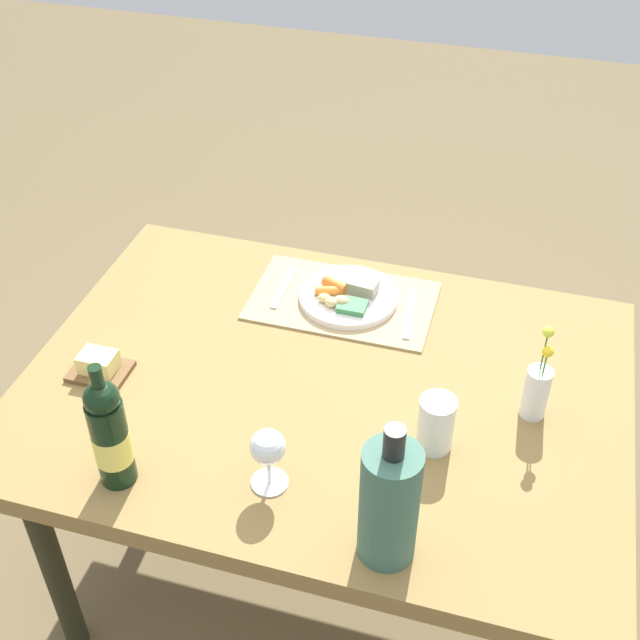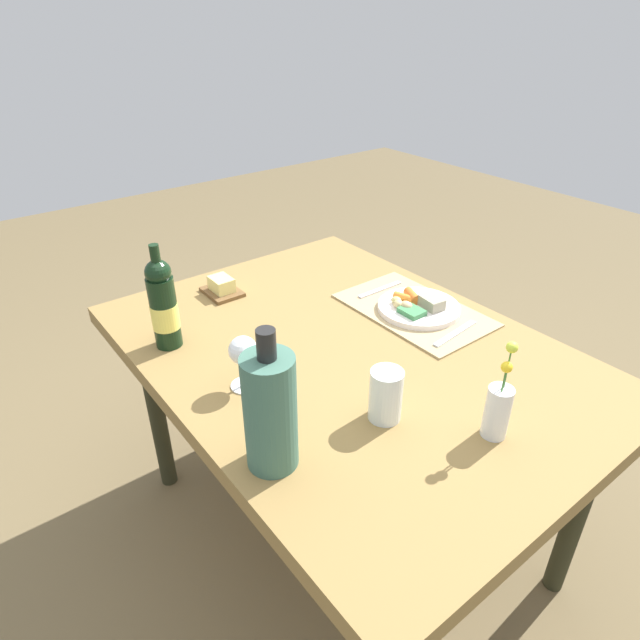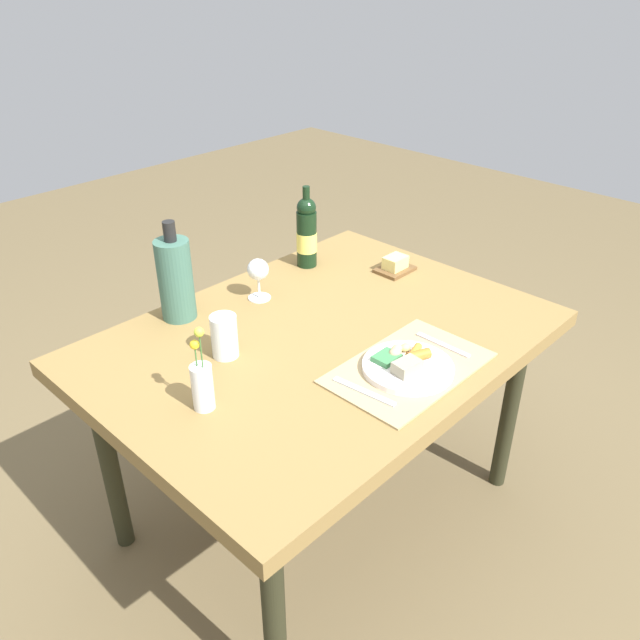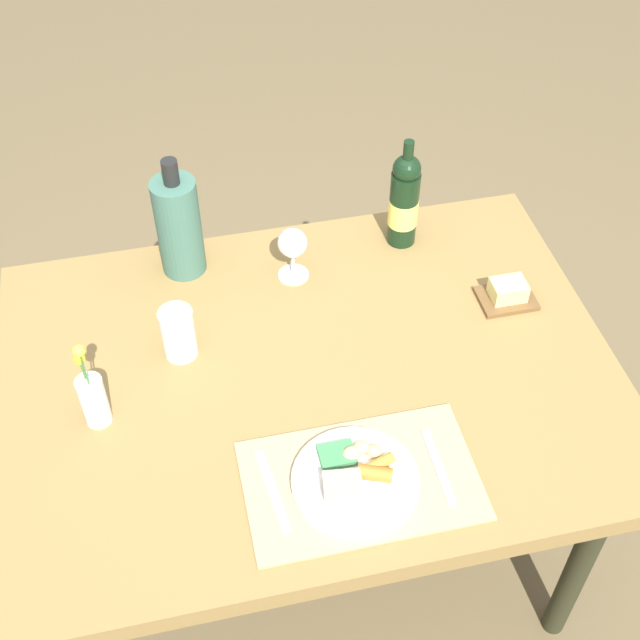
{
  "view_description": "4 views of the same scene",
  "coord_description": "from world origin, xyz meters",
  "px_view_note": "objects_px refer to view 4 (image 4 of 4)",
  "views": [
    {
      "loc": [
        -0.36,
        1.29,
        1.99
      ],
      "look_at": [
        0.04,
        -0.1,
        0.81
      ],
      "focal_mm": 46.38,
      "sensor_mm": 36.0,
      "label": 1
    },
    {
      "loc": [
        -0.93,
        0.81,
        1.53
      ],
      "look_at": [
        0.04,
        0.06,
        0.81
      ],
      "focal_mm": 30.42,
      "sensor_mm": 36.0,
      "label": 2
    },
    {
      "loc": [
        -1.16,
        -1.11,
        1.7
      ],
      "look_at": [
        -0.07,
        -0.06,
        0.83
      ],
      "focal_mm": 35.64,
      "sensor_mm": 36.0,
      "label": 3
    },
    {
      "loc": [
        -0.24,
        -1.16,
        2.13
      ],
      "look_at": [
        0.04,
        0.1,
        0.77
      ],
      "focal_mm": 47.71,
      "sensor_mm": 36.0,
      "label": 4
    }
  ],
  "objects_px": {
    "butter_dish": "(507,293)",
    "water_tumbler": "(179,335)",
    "dining_table": "(311,391)",
    "fork": "(272,490)",
    "dinner_plate": "(355,478)",
    "flower_vase": "(93,398)",
    "cooler_bottle": "(179,226)",
    "wine_bottle": "(404,201)",
    "wine_glass": "(292,245)",
    "knife": "(438,466)"
  },
  "relations": [
    {
      "from": "butter_dish",
      "to": "water_tumbler",
      "type": "relative_size",
      "value": 1.04
    },
    {
      "from": "dining_table",
      "to": "fork",
      "type": "bearing_deg",
      "value": -115.82
    },
    {
      "from": "dinner_plate",
      "to": "butter_dish",
      "type": "xyz_separation_m",
      "value": [
        0.47,
        0.41,
        0.0
      ]
    },
    {
      "from": "dinner_plate",
      "to": "water_tumbler",
      "type": "relative_size",
      "value": 1.98
    },
    {
      "from": "dining_table",
      "to": "dinner_plate",
      "type": "distance_m",
      "value": 0.31
    },
    {
      "from": "butter_dish",
      "to": "flower_vase",
      "type": "bearing_deg",
      "value": -171.42
    },
    {
      "from": "cooler_bottle",
      "to": "water_tumbler",
      "type": "relative_size",
      "value": 2.51
    },
    {
      "from": "dinner_plate",
      "to": "wine_bottle",
      "type": "bearing_deg",
      "value": 66.59
    },
    {
      "from": "wine_glass",
      "to": "wine_bottle",
      "type": "relative_size",
      "value": 0.47
    },
    {
      "from": "dining_table",
      "to": "cooler_bottle",
      "type": "relative_size",
      "value": 4.24
    },
    {
      "from": "cooler_bottle",
      "to": "wine_bottle",
      "type": "distance_m",
      "value": 0.54
    },
    {
      "from": "dinner_plate",
      "to": "cooler_bottle",
      "type": "distance_m",
      "value": 0.74
    },
    {
      "from": "knife",
      "to": "flower_vase",
      "type": "bearing_deg",
      "value": 157.8
    },
    {
      "from": "water_tumbler",
      "to": "knife",
      "type": "bearing_deg",
      "value": -42.28
    },
    {
      "from": "wine_bottle",
      "to": "water_tumbler",
      "type": "distance_m",
      "value": 0.64
    },
    {
      "from": "dining_table",
      "to": "dinner_plate",
      "type": "height_order",
      "value": "dinner_plate"
    },
    {
      "from": "dinner_plate",
      "to": "butter_dish",
      "type": "distance_m",
      "value": 0.62
    },
    {
      "from": "wine_bottle",
      "to": "butter_dish",
      "type": "bearing_deg",
      "value": -55.54
    },
    {
      "from": "knife",
      "to": "wine_bottle",
      "type": "xyz_separation_m",
      "value": [
        0.12,
        0.67,
        0.11
      ]
    },
    {
      "from": "knife",
      "to": "butter_dish",
      "type": "relative_size",
      "value": 1.36
    },
    {
      "from": "dinner_plate",
      "to": "flower_vase",
      "type": "bearing_deg",
      "value": 150.75
    },
    {
      "from": "fork",
      "to": "water_tumbler",
      "type": "height_order",
      "value": "water_tumbler"
    },
    {
      "from": "fork",
      "to": "wine_bottle",
      "type": "height_order",
      "value": "wine_bottle"
    },
    {
      "from": "dinner_plate",
      "to": "water_tumbler",
      "type": "xyz_separation_m",
      "value": [
        -0.29,
        0.41,
        0.03
      ]
    },
    {
      "from": "wine_glass",
      "to": "water_tumbler",
      "type": "height_order",
      "value": "wine_glass"
    },
    {
      "from": "cooler_bottle",
      "to": "flower_vase",
      "type": "bearing_deg",
      "value": -118.03
    },
    {
      "from": "knife",
      "to": "butter_dish",
      "type": "distance_m",
      "value": 0.51
    },
    {
      "from": "cooler_bottle",
      "to": "wine_bottle",
      "type": "bearing_deg",
      "value": -1.87
    },
    {
      "from": "dinner_plate",
      "to": "knife",
      "type": "height_order",
      "value": "dinner_plate"
    },
    {
      "from": "water_tumbler",
      "to": "dinner_plate",
      "type": "bearing_deg",
      "value": -55.0
    },
    {
      "from": "dining_table",
      "to": "wine_glass",
      "type": "xyz_separation_m",
      "value": [
        0.02,
        0.3,
        0.16
      ]
    },
    {
      "from": "fork",
      "to": "dinner_plate",
      "type": "bearing_deg",
      "value": -12.04
    },
    {
      "from": "wine_glass",
      "to": "butter_dish",
      "type": "xyz_separation_m",
      "value": [
        0.47,
        -0.19,
        -0.08
      ]
    },
    {
      "from": "wine_glass",
      "to": "water_tumbler",
      "type": "bearing_deg",
      "value": -147.14
    },
    {
      "from": "fork",
      "to": "water_tumbler",
      "type": "relative_size",
      "value": 1.5
    },
    {
      "from": "fork",
      "to": "butter_dish",
      "type": "bearing_deg",
      "value": 25.73
    },
    {
      "from": "butter_dish",
      "to": "wine_glass",
      "type": "bearing_deg",
      "value": 157.67
    },
    {
      "from": "dining_table",
      "to": "cooler_bottle",
      "type": "xyz_separation_m",
      "value": [
        -0.23,
        0.39,
        0.2
      ]
    },
    {
      "from": "cooler_bottle",
      "to": "wine_bottle",
      "type": "height_order",
      "value": "cooler_bottle"
    },
    {
      "from": "wine_glass",
      "to": "water_tumbler",
      "type": "relative_size",
      "value": 1.12
    },
    {
      "from": "butter_dish",
      "to": "dinner_plate",
      "type": "bearing_deg",
      "value": -138.97
    },
    {
      "from": "dinner_plate",
      "to": "water_tumbler",
      "type": "distance_m",
      "value": 0.51
    },
    {
      "from": "fork",
      "to": "wine_glass",
      "type": "bearing_deg",
      "value": 68.46
    },
    {
      "from": "dining_table",
      "to": "flower_vase",
      "type": "height_order",
      "value": "flower_vase"
    },
    {
      "from": "dining_table",
      "to": "fork",
      "type": "xyz_separation_m",
      "value": [
        -0.14,
        -0.28,
        0.08
      ]
    },
    {
      "from": "dinner_plate",
      "to": "wine_bottle",
      "type": "distance_m",
      "value": 0.74
    },
    {
      "from": "knife",
      "to": "flower_vase",
      "type": "distance_m",
      "value": 0.7
    },
    {
      "from": "fork",
      "to": "knife",
      "type": "bearing_deg",
      "value": -9.45
    },
    {
      "from": "dining_table",
      "to": "butter_dish",
      "type": "relative_size",
      "value": 10.22
    },
    {
      "from": "knife",
      "to": "cooler_bottle",
      "type": "height_order",
      "value": "cooler_bottle"
    }
  ]
}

